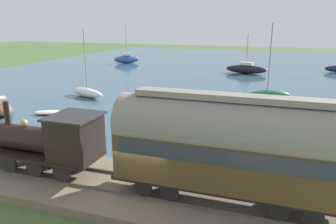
# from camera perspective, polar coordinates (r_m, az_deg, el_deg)

# --- Properties ---
(ground_plane) EXTENTS (200.00, 200.00, 0.00)m
(ground_plane) POSITION_cam_1_polar(r_m,az_deg,el_deg) (14.93, -4.03, -15.03)
(ground_plane) COLOR #476033
(harbor_water) EXTENTS (80.00, 80.00, 0.01)m
(harbor_water) POSITION_cam_1_polar(r_m,az_deg,el_deg) (55.70, 13.66, 7.11)
(harbor_water) COLOR #38566B
(harbor_water) RESTS_ON ground
(rail_embankment) EXTENTS (5.09, 56.00, 0.53)m
(rail_embankment) POSITION_cam_1_polar(r_m,az_deg,el_deg) (15.05, -3.61, -13.84)
(rail_embankment) COLOR #756651
(rail_embankment) RESTS_ON ground
(steam_locomotive) EXTENTS (2.28, 6.11, 3.29)m
(steam_locomotive) POSITION_cam_1_polar(r_m,az_deg,el_deg) (16.60, -19.45, -4.53)
(steam_locomotive) COLOR black
(steam_locomotive) RESTS_ON rail_embankment
(passenger_coach) EXTENTS (2.34, 9.30, 4.41)m
(passenger_coach) POSITION_cam_1_polar(r_m,az_deg,el_deg) (13.06, 10.28, -5.51)
(passenger_coach) COLOR black
(passenger_coach) RESTS_ON rail_embankment
(sailboat_brown) EXTENTS (3.84, 4.48, 8.23)m
(sailboat_brown) POSITION_cam_1_polar(r_m,az_deg,el_deg) (31.34, -27.17, 0.76)
(sailboat_brown) COLOR brown
(sailboat_brown) RESTS_ON harbor_water
(sailboat_white) EXTENTS (2.67, 4.77, 6.97)m
(sailboat_white) POSITION_cam_1_polar(r_m,az_deg,el_deg) (35.22, -13.88, 3.36)
(sailboat_white) COLOR white
(sailboat_white) RESTS_ON harbor_water
(sailboat_blue) EXTENTS (3.98, 4.87, 6.97)m
(sailboat_blue) POSITION_cam_1_polar(r_m,az_deg,el_deg) (63.88, -7.21, 9.13)
(sailboat_blue) COLOR #335199
(sailboat_blue) RESTS_ON harbor_water
(sailboat_black) EXTENTS (2.31, 6.38, 5.94)m
(sailboat_black) POSITION_cam_1_polar(r_m,az_deg,el_deg) (51.72, 13.44, 7.31)
(sailboat_black) COLOR black
(sailboat_black) RESTS_ON harbor_water
(sailboat_green) EXTENTS (2.72, 4.69, 7.52)m
(sailboat_green) POSITION_cam_1_polar(r_m,az_deg,el_deg) (32.88, 16.84, 2.64)
(sailboat_green) COLOR #236B42
(sailboat_green) RESTS_ON harbor_water
(rowboat_far_out) EXTENTS (2.91, 2.78, 0.34)m
(rowboat_far_out) POSITION_cam_1_polar(r_m,az_deg,el_deg) (24.98, -14.48, -2.33)
(rowboat_far_out) COLOR silver
(rowboat_far_out) RESTS_ON harbor_water
(rowboat_off_pier) EXTENTS (1.86, 2.19, 0.55)m
(rowboat_off_pier) POSITION_cam_1_polar(r_m,az_deg,el_deg) (20.52, 19.18, -6.27)
(rowboat_off_pier) COLOR #B7B2A3
(rowboat_off_pier) RESTS_ON harbor_water
(rowboat_near_shore) EXTENTS (1.82, 2.57, 0.34)m
(rowboat_near_shore) POSITION_cam_1_polar(r_m,az_deg,el_deg) (29.53, -20.14, -0.07)
(rowboat_near_shore) COLOR silver
(rowboat_near_shore) RESTS_ON harbor_water
(rowboat_mid_harbor) EXTENTS (1.46, 2.41, 0.32)m
(rowboat_mid_harbor) POSITION_cam_1_polar(r_m,az_deg,el_deg) (24.28, 23.30, -3.64)
(rowboat_mid_harbor) COLOR silver
(rowboat_mid_harbor) RESTS_ON harbor_water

